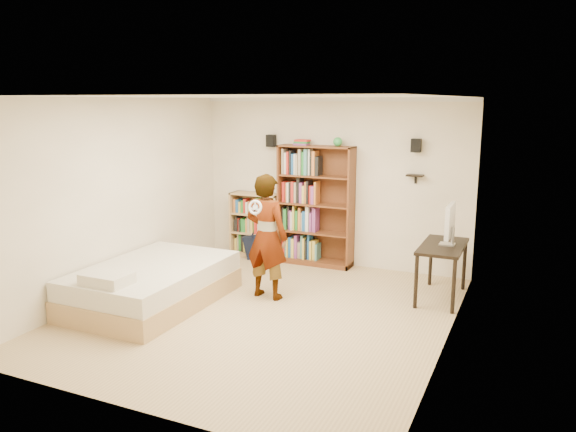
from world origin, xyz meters
The scene contains 14 objects.
ground centered at (0.00, 0.00, 0.00)m, with size 4.50×5.00×0.01m, color tan.
room_shell centered at (0.00, 0.00, 1.76)m, with size 4.52×5.02×2.71m.
crown_molding centered at (0.00, 0.00, 2.67)m, with size 4.50×5.00×0.06m.
speaker_left centered at (-1.05, 2.40, 2.00)m, with size 0.14×0.12×0.20m, color black.
speaker_right centered at (1.35, 2.40, 2.00)m, with size 0.14×0.12×0.20m, color black.
wall_shelf centered at (1.35, 2.41, 1.55)m, with size 0.25×0.16×0.03m, color black.
tall_bookshelf centered at (-0.21, 2.32, 0.98)m, with size 1.23×0.36×1.95m, color brown, non-canonical shape.
low_bookshelf centered at (-1.31, 2.33, 0.55)m, with size 0.89×0.33×1.11m, color tan, non-canonical shape.
computer_desk centered at (1.95, 1.50, 0.38)m, with size 0.55×1.11×0.75m, color black, non-canonical shape.
imac centered at (2.00, 1.52, 1.03)m, with size 0.11×0.56×0.56m, color silver, non-canonical shape.
daybed centered at (-1.50, -0.28, 0.33)m, with size 1.45×2.23×0.66m, color beige, non-canonical shape.
person centered at (-0.23, 0.57, 0.86)m, with size 0.62×0.41×1.71m, color black.
wii_wheel centered at (-0.23, 0.25, 1.31)m, with size 0.19×0.19×0.03m, color silver.
navy_bag centered at (-1.29, 2.18, 0.22)m, with size 0.32×0.21×0.43m, color black, non-canonical shape.
Camera 1 is at (3.06, -6.01, 2.66)m, focal length 35.00 mm.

